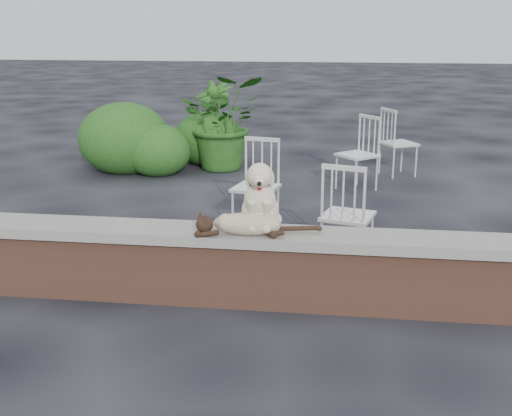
# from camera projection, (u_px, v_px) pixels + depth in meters

# --- Properties ---
(ground) EXTENTS (60.00, 60.00, 0.00)m
(ground) POSITION_uv_depth(u_px,v_px,m) (312.00, 306.00, 4.88)
(ground) COLOR black
(ground) RESTS_ON ground
(brick_wall) EXTENTS (6.00, 0.30, 0.50)m
(brick_wall) POSITION_uv_depth(u_px,v_px,m) (313.00, 275.00, 4.81)
(brick_wall) COLOR brown
(brick_wall) RESTS_ON ground
(capstone) EXTENTS (6.20, 0.40, 0.08)m
(capstone) POSITION_uv_depth(u_px,v_px,m) (314.00, 239.00, 4.73)
(capstone) COLOR slate
(capstone) RESTS_ON brick_wall
(dog) EXTENTS (0.40, 0.50, 0.54)m
(dog) POSITION_uv_depth(u_px,v_px,m) (260.00, 194.00, 4.74)
(dog) COLOR beige
(dog) RESTS_ON capstone
(cat) EXTENTS (1.11, 0.37, 0.19)m
(cat) POSITION_uv_depth(u_px,v_px,m) (247.00, 223.00, 4.66)
(cat) COLOR tan
(cat) RESTS_ON capstone
(chair_b) EXTENTS (0.67, 0.67, 0.94)m
(chair_b) POSITION_uv_depth(u_px,v_px,m) (256.00, 186.00, 6.51)
(chair_b) COLOR silver
(chair_b) RESTS_ON ground
(chair_c) EXTENTS (0.68, 0.68, 0.94)m
(chair_c) POSITION_uv_depth(u_px,v_px,m) (348.00, 214.00, 5.57)
(chair_c) COLOR silver
(chair_c) RESTS_ON ground
(chair_e) EXTENTS (0.76, 0.76, 0.94)m
(chair_e) POSITION_uv_depth(u_px,v_px,m) (399.00, 142.00, 8.86)
(chair_e) COLOR silver
(chair_e) RESTS_ON ground
(chair_d) EXTENTS (0.79, 0.79, 0.94)m
(chair_d) POSITION_uv_depth(u_px,v_px,m) (357.00, 154.00, 8.09)
(chair_d) COLOR silver
(chair_d) RESTS_ON ground
(potted_plant_a) EXTENTS (1.45, 1.32, 1.37)m
(potted_plant_a) POSITION_uv_depth(u_px,v_px,m) (225.00, 122.00, 9.22)
(potted_plant_a) COLOR #254714
(potted_plant_a) RESTS_ON ground
(potted_plant_b) EXTENTS (0.95, 0.95, 1.22)m
(potted_plant_b) POSITION_uv_depth(u_px,v_px,m) (213.00, 119.00, 9.95)
(potted_plant_b) COLOR #254714
(potted_plant_b) RESTS_ON ground
(shrubbery) EXTENTS (2.27, 1.74, 1.04)m
(shrubbery) POSITION_uv_depth(u_px,v_px,m) (154.00, 141.00, 9.23)
(shrubbery) COLOR #254714
(shrubbery) RESTS_ON ground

